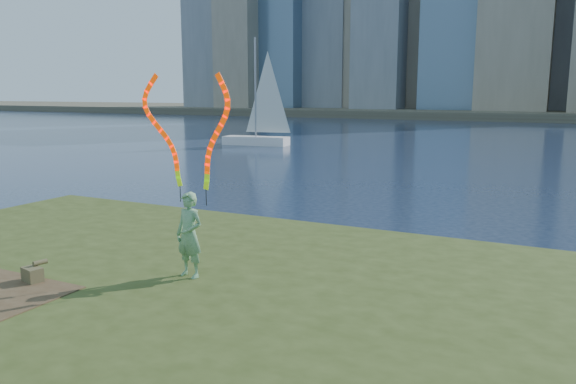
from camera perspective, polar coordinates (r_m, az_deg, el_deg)
The scene contains 6 objects.
ground at distance 11.44m, azimuth -11.19°, elevation -11.16°, with size 320.00×320.00×0.00m, color #192640.
grassy_knoll at distance 9.75m, azimuth -19.75°, elevation -13.29°, with size 20.00×18.00×0.80m.
far_shore at distance 103.63m, azimuth 23.14°, elevation 7.39°, with size 320.00×40.00×1.20m, color #494536.
woman_with_ribbons at distance 10.15m, azimuth -9.94°, elevation -0.76°, with size 2.01×0.45×3.95m.
canvas_bag at distance 10.98m, azimuth -24.48°, elevation -7.58°, with size 0.42×0.48×0.36m.
sailboat at distance 44.05m, azimuth -2.95°, elevation 6.61°, with size 5.50×2.28×8.26m.
Camera 1 is at (6.63, -8.36, 4.12)m, focal length 35.00 mm.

